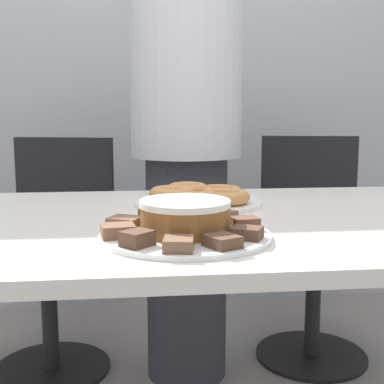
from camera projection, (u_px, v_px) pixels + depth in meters
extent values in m
cube|color=#B2B7BC|center=(151.00, 43.00, 2.59)|extent=(8.00, 0.05, 2.60)
cube|color=silver|center=(177.00, 225.00, 1.19)|extent=(1.72, 0.83, 0.03)
cylinder|color=#383842|center=(187.00, 268.00, 1.96)|extent=(0.29, 0.29, 0.82)
cylinder|color=silver|center=(186.00, 63.00, 1.85)|extent=(0.39, 0.39, 0.65)
cylinder|color=black|center=(52.00, 368.00, 2.03)|extent=(0.44, 0.44, 0.01)
cylinder|color=#262626|center=(50.00, 317.00, 2.00)|extent=(0.06, 0.06, 0.40)
cube|color=black|center=(47.00, 260.00, 1.97)|extent=(0.53, 0.53, 0.04)
cube|color=black|center=(65.00, 190.00, 2.13)|extent=(0.39, 0.12, 0.42)
cylinder|color=black|center=(311.00, 355.00, 2.15)|extent=(0.44, 0.44, 0.01)
cylinder|color=#262626|center=(313.00, 306.00, 2.11)|extent=(0.06, 0.06, 0.40)
cube|color=black|center=(315.00, 252.00, 2.08)|extent=(0.51, 0.51, 0.04)
cube|color=black|center=(308.00, 186.00, 2.25)|extent=(0.40, 0.09, 0.42)
cylinder|color=white|center=(183.00, 236.00, 1.00)|extent=(0.32, 0.32, 0.01)
cylinder|color=white|center=(198.00, 203.00, 1.35)|extent=(0.32, 0.32, 0.01)
cylinder|color=brown|center=(183.00, 220.00, 1.00)|extent=(0.17, 0.17, 0.05)
cylinder|color=white|center=(183.00, 203.00, 0.99)|extent=(0.17, 0.17, 0.01)
cube|color=brown|center=(221.00, 217.00, 1.09)|extent=(0.07, 0.07, 0.02)
cube|color=#513828|center=(187.00, 214.00, 1.12)|extent=(0.06, 0.07, 0.02)
cube|color=#513828|center=(152.00, 216.00, 1.10)|extent=(0.06, 0.06, 0.02)
cube|color=brown|center=(125.00, 222.00, 1.04)|extent=(0.08, 0.07, 0.02)
cube|color=brown|center=(118.00, 231.00, 0.97)|extent=(0.07, 0.06, 0.02)
cube|color=#513828|center=(137.00, 238.00, 0.90)|extent=(0.06, 0.06, 0.03)
cube|color=brown|center=(179.00, 244.00, 0.88)|extent=(0.06, 0.06, 0.02)
cube|color=#513828|center=(222.00, 241.00, 0.90)|extent=(0.07, 0.07, 0.02)
cube|color=#513828|center=(247.00, 233.00, 0.96)|extent=(0.07, 0.06, 0.02)
cube|color=brown|center=(245.00, 223.00, 1.03)|extent=(0.06, 0.05, 0.02)
torus|color=#E5AD66|center=(198.00, 195.00, 1.35)|extent=(0.11, 0.11, 0.03)
torus|color=#C68447|center=(220.00, 192.00, 1.40)|extent=(0.12, 0.12, 0.03)
torus|color=#C68447|center=(188.00, 190.00, 1.41)|extent=(0.11, 0.11, 0.04)
torus|color=#C68447|center=(172.00, 194.00, 1.34)|extent=(0.11, 0.11, 0.04)
torus|color=#D18E4C|center=(192.00, 201.00, 1.26)|extent=(0.10, 0.10, 0.03)
torus|color=#C68447|center=(226.00, 197.00, 1.31)|extent=(0.12, 0.12, 0.03)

